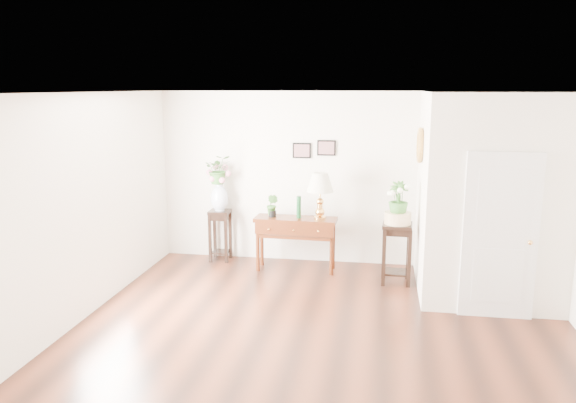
% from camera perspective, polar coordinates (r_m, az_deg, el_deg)
% --- Properties ---
extents(floor, '(6.00, 5.50, 0.02)m').
position_cam_1_polar(floor, '(6.90, 3.56, -12.96)').
color(floor, '#562616').
rests_on(floor, ground).
extents(ceiling, '(6.00, 5.50, 0.02)m').
position_cam_1_polar(ceiling, '(6.28, 3.88, 10.98)').
color(ceiling, white).
rests_on(ceiling, ground).
extents(wall_back, '(6.00, 0.02, 2.80)m').
position_cam_1_polar(wall_back, '(9.14, 5.46, 2.31)').
color(wall_back, silver).
rests_on(wall_back, ground).
extents(wall_front, '(6.00, 0.02, 2.80)m').
position_cam_1_polar(wall_front, '(3.84, -0.51, -10.79)').
color(wall_front, silver).
rests_on(wall_front, ground).
extents(wall_left, '(0.02, 5.50, 2.80)m').
position_cam_1_polar(wall_left, '(7.36, -20.19, -0.60)').
color(wall_left, silver).
rests_on(wall_left, ground).
extents(partition, '(1.80, 1.95, 2.80)m').
position_cam_1_polar(partition, '(8.29, 19.60, 0.74)').
color(partition, silver).
rests_on(partition, floor).
extents(door, '(0.90, 0.05, 2.10)m').
position_cam_1_polar(door, '(7.40, 20.73, -3.36)').
color(door, silver).
rests_on(door, floor).
extents(art_print_left, '(0.30, 0.02, 0.25)m').
position_cam_1_polar(art_print_left, '(9.12, 1.41, 5.20)').
color(art_print_left, black).
rests_on(art_print_left, wall_back).
extents(art_print_right, '(0.30, 0.02, 0.25)m').
position_cam_1_polar(art_print_right, '(9.07, 3.93, 5.46)').
color(art_print_right, black).
rests_on(art_print_right, wall_back).
extents(wall_ornament, '(0.07, 0.51, 0.51)m').
position_cam_1_polar(wall_ornament, '(8.21, 13.26, 5.59)').
color(wall_ornament, gold).
rests_on(wall_ornament, partition).
extents(console_table, '(1.29, 0.47, 0.85)m').
position_cam_1_polar(console_table, '(8.89, 0.79, -4.33)').
color(console_table, '#3F140B').
rests_on(console_table, floor).
extents(table_lamp, '(0.55, 0.55, 0.73)m').
position_cam_1_polar(table_lamp, '(8.66, 3.28, 0.51)').
color(table_lamp, '#DCA34E').
rests_on(table_lamp, console_table).
extents(green_vase, '(0.08, 0.08, 0.35)m').
position_cam_1_polar(green_vase, '(8.74, 1.10, -0.58)').
color(green_vase, '#11411D').
rests_on(green_vase, console_table).
extents(potted_plant, '(0.24, 0.22, 0.35)m').
position_cam_1_polar(potted_plant, '(8.80, -1.60, -0.46)').
color(potted_plant, '#346C28').
rests_on(potted_plant, console_table).
extents(plant_stand_a, '(0.34, 0.34, 0.86)m').
position_cam_1_polar(plant_stand_a, '(9.45, -6.89, -3.44)').
color(plant_stand_a, black).
rests_on(plant_stand_a, floor).
extents(porcelain_vase, '(0.37, 0.37, 0.50)m').
position_cam_1_polar(porcelain_vase, '(9.30, -6.99, 0.45)').
color(porcelain_vase, silver).
rests_on(porcelain_vase, plant_stand_a).
extents(lily_arrangement, '(0.53, 0.49, 0.48)m').
position_cam_1_polar(lily_arrangement, '(9.23, -7.05, 2.98)').
color(lily_arrangement, '#346C28').
rests_on(lily_arrangement, porcelain_vase).
extents(plant_stand_b, '(0.45, 0.45, 0.90)m').
position_cam_1_polar(plant_stand_b, '(8.48, 10.95, -5.18)').
color(plant_stand_b, black).
rests_on(plant_stand_b, floor).
extents(ceramic_bowl, '(0.41, 0.41, 0.17)m').
position_cam_1_polar(ceramic_bowl, '(8.34, 11.09, -1.70)').
color(ceramic_bowl, beige).
rests_on(ceramic_bowl, plant_stand_b).
extents(narcissus, '(0.29, 0.29, 0.51)m').
position_cam_1_polar(narcissus, '(8.28, 11.17, 0.27)').
color(narcissus, '#346C28').
rests_on(narcissus, ceramic_bowl).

